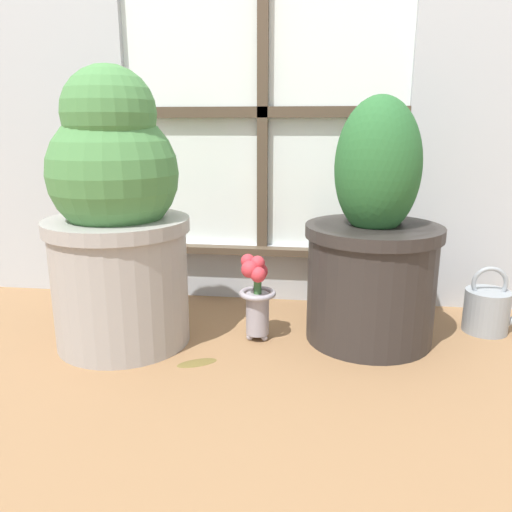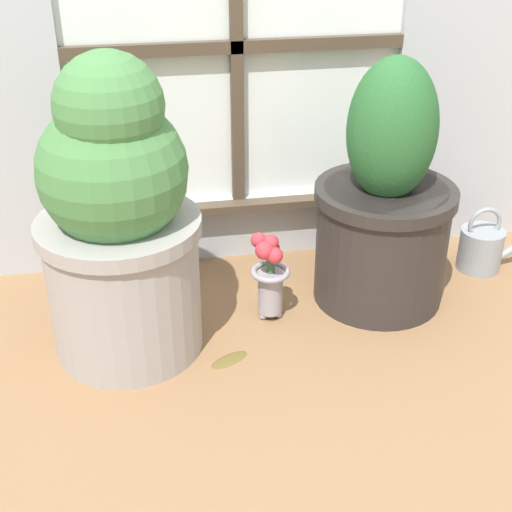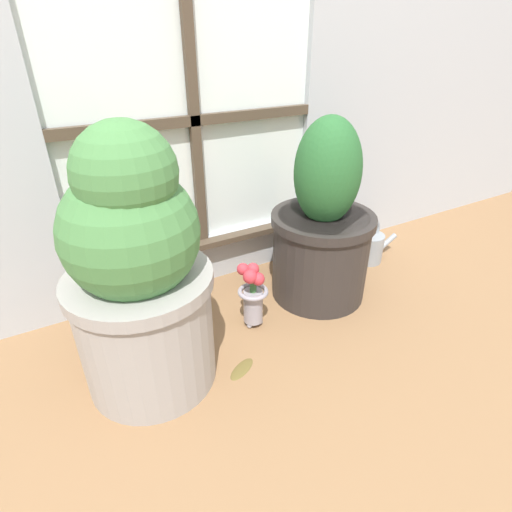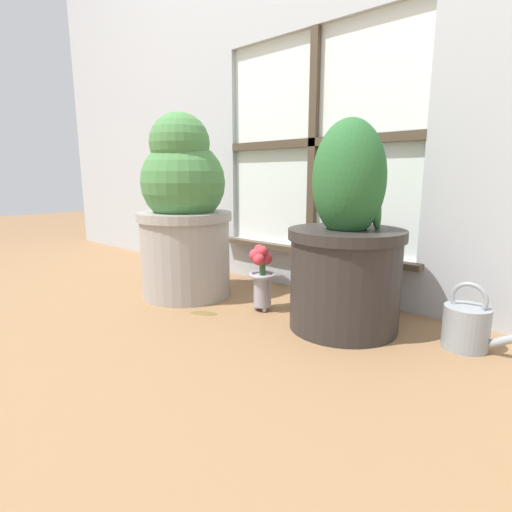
{
  "view_description": "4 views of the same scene",
  "coord_description": "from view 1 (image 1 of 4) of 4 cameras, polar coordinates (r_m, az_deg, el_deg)",
  "views": [
    {
      "loc": [
        0.21,
        -1.18,
        0.62
      ],
      "look_at": [
        0.03,
        0.16,
        0.26
      ],
      "focal_mm": 35.0,
      "sensor_mm": 36.0,
      "label": 1
    },
    {
      "loc": [
        -0.3,
        -1.43,
        1.13
      ],
      "look_at": [
        -0.02,
        0.16,
        0.22
      ],
      "focal_mm": 50.0,
      "sensor_mm": 36.0,
      "label": 2
    },
    {
      "loc": [
        -0.53,
        -0.82,
        0.93
      ],
      "look_at": [
        0.05,
        0.21,
        0.27
      ],
      "focal_mm": 28.0,
      "sensor_mm": 36.0,
      "label": 3
    },
    {
      "loc": [
        1.01,
        -0.94,
        0.51
      ],
      "look_at": [
        -0.02,
        0.21,
        0.21
      ],
      "focal_mm": 28.0,
      "sensor_mm": 36.0,
      "label": 4
    }
  ],
  "objects": [
    {
      "name": "ground_plane",
      "position": [
        1.35,
        -2.19,
        -12.59
      ],
      "size": [
        10.0,
        10.0,
        0.0
      ],
      "primitive_type": "plane",
      "color": "olive"
    },
    {
      "name": "potted_plant_left",
      "position": [
        1.44,
        -15.6,
        4.09
      ],
      "size": [
        0.4,
        0.4,
        0.77
      ],
      "color": "#9E9993",
      "rests_on": "ground_plane"
    },
    {
      "name": "potted_plant_right",
      "position": [
        1.46,
        13.23,
        1.13
      ],
      "size": [
        0.39,
        0.39,
        0.7
      ],
      "color": "#2D2826",
      "rests_on": "ground_plane"
    },
    {
      "name": "flower_vase",
      "position": [
        1.46,
        0.06,
        -4.34
      ],
      "size": [
        0.11,
        0.11,
        0.26
      ],
      "color": "#99939E",
      "rests_on": "ground_plane"
    },
    {
      "name": "watering_can",
      "position": [
        1.69,
        24.94,
        -5.57
      ],
      "size": [
        0.24,
        0.13,
        0.21
      ],
      "color": "gray",
      "rests_on": "ground_plane"
    },
    {
      "name": "fallen_leaf",
      "position": [
        1.38,
        -6.77,
        -11.91
      ],
      "size": [
        0.12,
        0.09,
        0.01
      ],
      "color": "brown",
      "rests_on": "ground_plane"
    }
  ]
}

